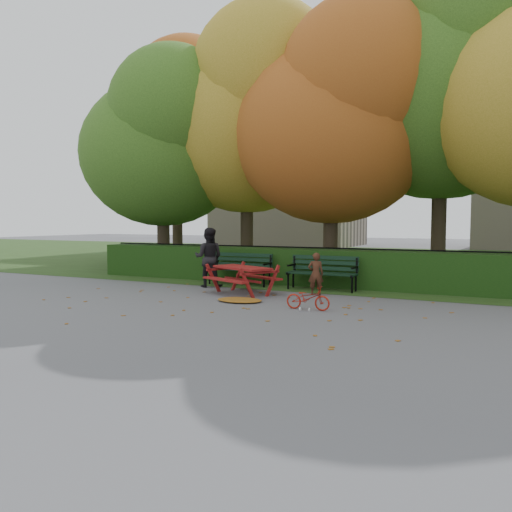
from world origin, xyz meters
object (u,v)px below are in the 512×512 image
at_px(bench_left, 241,266).
at_px(adult, 209,257).
at_px(tree_d, 455,76).
at_px(bench_right, 323,270).
at_px(tree_f, 180,129).
at_px(child, 316,274).
at_px(tree_b, 253,114).
at_px(bicycle, 308,298).
at_px(tree_a, 166,141).
at_px(tree_c, 340,118).
at_px(picnic_table, 242,273).

height_order(bench_left, adult, adult).
height_order(tree_d, bench_right, tree_d).
bearing_deg(tree_f, bench_right, -33.92).
bearing_deg(bench_left, tree_d, 34.26).
bearing_deg(child, tree_b, -70.14).
bearing_deg(bench_right, tree_b, 139.33).
distance_m(tree_b, tree_d, 6.37).
bearing_deg(bicycle, tree_d, -19.04).
bearing_deg(bicycle, tree_a, 54.58).
height_order(tree_c, adult, tree_c).
bearing_deg(tree_b, bicycle, -54.74).
height_order(tree_d, picnic_table, tree_d).
bearing_deg(tree_d, bench_right, -128.23).
bearing_deg(tree_c, tree_a, -176.35).
bearing_deg(tree_d, bench_left, -145.74).
distance_m(tree_d, bicycle, 8.88).
relative_size(tree_d, bench_left, 5.32).
height_order(bench_right, bicycle, bench_right).
bearing_deg(tree_b, bench_right, -40.67).
relative_size(tree_b, child, 8.54).
xyz_separation_m(adult, bicycle, (3.62, -2.11, -0.56)).
bearing_deg(tree_a, bicycle, -34.54).
bearing_deg(picnic_table, bench_left, 143.31).
distance_m(tree_a, bicycle, 9.47).
height_order(adult, bicycle, adult).
bearing_deg(tree_d, tree_b, -175.62).
distance_m(tree_a, child, 8.08).
height_order(tree_b, adult, tree_b).
bearing_deg(tree_a, tree_f, 117.98).
xyz_separation_m(tree_d, child, (-2.64, -4.47, -5.47)).
bearing_deg(tree_c, bench_right, -83.30).
height_order(tree_f, adult, tree_f).
bearing_deg(tree_a, tree_d, 10.33).
relative_size(bench_left, bicycle, 1.98).
distance_m(tree_b, adult, 6.03).
bearing_deg(tree_d, adult, -142.95).
bearing_deg(bench_left, child, -20.27).
height_order(tree_f, bench_left, tree_f).
height_order(tree_b, tree_d, tree_d).
xyz_separation_m(tree_f, child, (8.37, -6.47, -5.18)).
xyz_separation_m(tree_b, tree_f, (-4.69, 2.49, 0.29)).
bearing_deg(bicycle, bench_left, 45.62).
relative_size(tree_a, tree_c, 0.94).
height_order(tree_d, bench_left, tree_d).
bearing_deg(bench_left, tree_c, 46.64).
distance_m(tree_d, child, 7.54).
distance_m(tree_b, tree_f, 5.32).
distance_m(bench_right, bicycle, 3.00).
bearing_deg(bench_left, bicycle, -43.50).
bearing_deg(bicycle, tree_b, 34.38).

